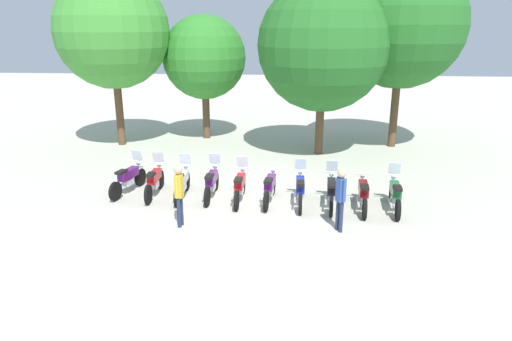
# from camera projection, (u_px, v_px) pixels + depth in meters

# --- Properties ---
(ground_plane) EXTENTS (80.00, 80.00, 0.00)m
(ground_plane) POSITION_uv_depth(u_px,v_px,m) (255.00, 201.00, 15.17)
(ground_plane) COLOR #BCB7A8
(motorcycle_0) EXTENTS (0.78, 2.16, 1.37)m
(motorcycle_0) POSITION_uv_depth(u_px,v_px,m) (129.00, 178.00, 15.83)
(motorcycle_0) COLOR black
(motorcycle_0) RESTS_ON ground_plane
(motorcycle_1) EXTENTS (0.62, 2.19, 1.37)m
(motorcycle_1) POSITION_uv_depth(u_px,v_px,m) (154.00, 181.00, 15.57)
(motorcycle_1) COLOR black
(motorcycle_1) RESTS_ON ground_plane
(motorcycle_2) EXTENTS (0.62, 2.19, 1.37)m
(motorcycle_2) POSITION_uv_depth(u_px,v_px,m) (182.00, 183.00, 15.37)
(motorcycle_2) COLOR black
(motorcycle_2) RESTS_ON ground_plane
(motorcycle_3) EXTENTS (0.62, 2.19, 1.37)m
(motorcycle_3) POSITION_uv_depth(u_px,v_px,m) (212.00, 182.00, 15.40)
(motorcycle_3) COLOR black
(motorcycle_3) RESTS_ON ground_plane
(motorcycle_4) EXTENTS (0.62, 2.19, 1.37)m
(motorcycle_4) POSITION_uv_depth(u_px,v_px,m) (240.00, 186.00, 15.06)
(motorcycle_4) COLOR black
(motorcycle_4) RESTS_ON ground_plane
(motorcycle_5) EXTENTS (0.63, 2.19, 0.99)m
(motorcycle_5) POSITION_uv_depth(u_px,v_px,m) (270.00, 187.00, 14.97)
(motorcycle_5) COLOR black
(motorcycle_5) RESTS_ON ground_plane
(motorcycle_6) EXTENTS (0.62, 2.19, 1.37)m
(motorcycle_6) POSITION_uv_depth(u_px,v_px,m) (300.00, 189.00, 14.78)
(motorcycle_6) COLOR black
(motorcycle_6) RESTS_ON ground_plane
(motorcycle_7) EXTENTS (0.62, 2.19, 1.37)m
(motorcycle_7) POSITION_uv_depth(u_px,v_px,m) (331.00, 191.00, 14.60)
(motorcycle_7) COLOR black
(motorcycle_7) RESTS_ON ground_plane
(motorcycle_8) EXTENTS (0.62, 2.19, 0.99)m
(motorcycle_8) POSITION_uv_depth(u_px,v_px,m) (363.00, 194.00, 14.40)
(motorcycle_8) COLOR black
(motorcycle_8) RESTS_ON ground_plane
(motorcycle_9) EXTENTS (0.62, 2.19, 1.37)m
(motorcycle_9) POSITION_uv_depth(u_px,v_px,m) (395.00, 194.00, 14.33)
(motorcycle_9) COLOR black
(motorcycle_9) RESTS_ON ground_plane
(person_0) EXTENTS (0.27, 0.41, 1.82)m
(person_0) POSITION_uv_depth(u_px,v_px,m) (179.00, 191.00, 12.99)
(person_0) COLOR #232D4C
(person_0) RESTS_ON ground_plane
(person_1) EXTENTS (0.33, 0.39, 1.82)m
(person_1) POSITION_uv_depth(u_px,v_px,m) (341.00, 195.00, 12.67)
(person_1) COLOR #232D4C
(person_1) RESTS_ON ground_plane
(tree_0) EXTENTS (5.13, 5.13, 7.80)m
(tree_0) POSITION_uv_depth(u_px,v_px,m) (112.00, 32.00, 20.82)
(tree_0) COLOR brown
(tree_0) RESTS_ON ground_plane
(tree_1) EXTENTS (4.05, 4.05, 6.05)m
(tree_1) POSITION_uv_depth(u_px,v_px,m) (204.00, 57.00, 22.51)
(tree_1) COLOR brown
(tree_1) RESTS_ON ground_plane
(tree_2) EXTENTS (5.53, 5.53, 7.46)m
(tree_2) POSITION_uv_depth(u_px,v_px,m) (323.00, 46.00, 19.39)
(tree_2) COLOR brown
(tree_2) RESTS_ON ground_plane
(tree_3) EXTENTS (5.59, 5.59, 8.32)m
(tree_3) POSITION_uv_depth(u_px,v_px,m) (402.00, 25.00, 20.39)
(tree_3) COLOR brown
(tree_3) RESTS_ON ground_plane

